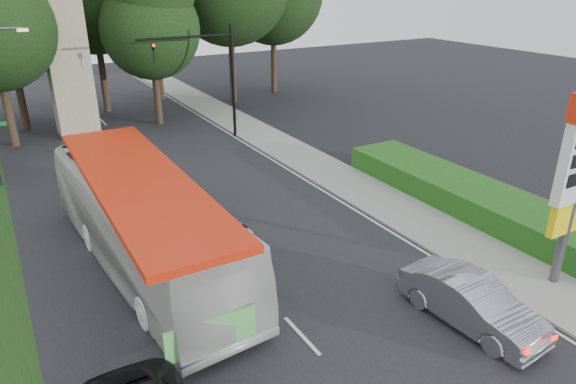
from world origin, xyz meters
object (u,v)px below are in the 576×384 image
traffic_signal_mast (213,67)px  sedan_silver (471,302)px  monument (67,57)px  transit_bus (143,223)px

traffic_signal_mast → sedan_silver: (-0.83, -22.07, -3.90)m
monument → transit_bus: monument is taller
traffic_signal_mast → monument: monument is taller
transit_bus → sedan_silver: (7.72, -8.35, -1.04)m
transit_bus → sedan_silver: bearing=-52.2°
traffic_signal_mast → sedan_silver: traffic_signal_mast is taller
traffic_signal_mast → transit_bus: (-8.55, -13.72, -2.87)m
monument → transit_bus: size_ratio=0.77×
monument → sedan_silver: (6.85, -28.07, -4.33)m
traffic_signal_mast → sedan_silver: 22.43m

